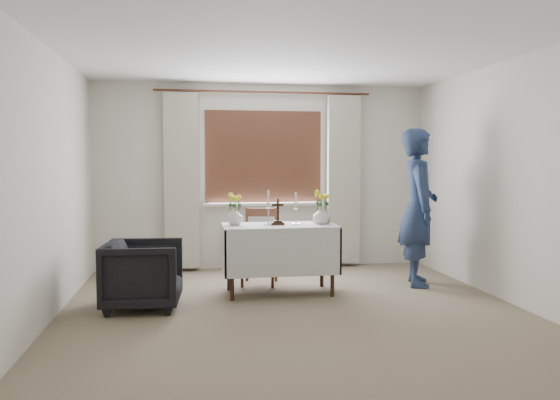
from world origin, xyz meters
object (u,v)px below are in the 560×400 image
Objects in this scene: wooden_chair at (259,247)px; flower_vase_left at (235,216)px; altar_table at (279,259)px; wooden_cross at (278,212)px; armchair at (143,274)px; flower_vase_right at (321,215)px; person at (418,207)px.

flower_vase_left reaches higher than wooden_chair.
flower_vase_left is (-0.48, 0.08, 0.47)m from altar_table.
wooden_chair is at bearing 106.95° from wooden_cross.
flower_vase_left is (0.95, 0.46, 0.52)m from armchair.
wooden_chair is 0.89m from flower_vase_right.
person is 9.90× the size of flower_vase_left.
wooden_cross reaches higher than armchair.
person reaches higher than altar_table.
armchair is 3.82× the size of flower_vase_right.
wooden_chair is at bearing 108.55° from altar_table.
flower_vase_right is (0.49, -0.00, -0.05)m from wooden_cross.
wooden_cross reaches higher than wooden_chair.
armchair is 2.01m from flower_vase_right.
altar_table is 0.68m from flower_vase_left.
wooden_chair is 1.93m from person.
wooden_chair is at bearing 51.39° from flower_vase_left.
altar_table is 4.25× the size of wooden_cross.
altar_table is at bearing -7.61° from wooden_cross.
altar_table is at bearing -56.36° from wooden_chair.
altar_table is 0.67× the size of person.
person is 9.44× the size of flower_vase_right.
wooden_chair reaches higher than altar_table.
person is (1.68, 0.16, 0.54)m from altar_table.
armchair is (-1.27, -0.86, -0.11)m from wooden_chair.
person is at bearing 5.54° from altar_table.
wooden_chair is at bearing 94.96° from person.
wooden_cross is (0.14, -0.48, 0.46)m from wooden_chair.
flower_vase_right reaches higher than flower_vase_left.
wooden_cross is (1.41, 0.39, 0.57)m from armchair.
altar_table is 0.51m from wooden_chair.
flower_vase_right is (-1.21, -0.16, -0.06)m from person.
wooden_cross is (-1.70, -0.16, -0.01)m from person.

